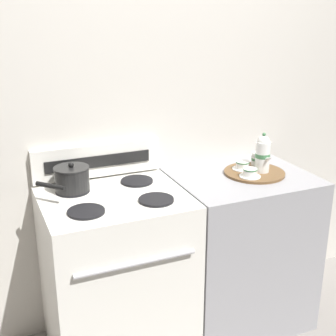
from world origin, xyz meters
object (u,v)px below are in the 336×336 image
teapot (263,154)px  teacup_left (243,165)px  teacup_right (250,173)px  creamer_jug (257,159)px  serving_tray (254,172)px  stove (117,276)px  saucepan (72,178)px

teapot → teacup_left: teapot is taller
teapot → teacup_right: teapot is taller
teapot → teacup_right: 0.14m
teacup_left → creamer_jug: (0.12, 0.03, 0.02)m
serving_tray → teacup_right: bearing=-136.6°
serving_tray → teapot: bearing=-27.3°
teacup_right → creamer_jug: 0.21m
stove → teacup_left: 0.92m
saucepan → creamer_jug: 1.07m
stove → saucepan: (-0.17, 0.14, 0.53)m
serving_tray → creamer_jug: (0.07, 0.08, 0.05)m
stove → serving_tray: serving_tray is taller
stove → creamer_jug: size_ratio=11.94×
saucepan → teacup_left: 0.96m
teacup_left → stove: bearing=-175.7°
stove → saucepan: 0.57m
stove → teapot: bearing=-1.1°
stove → serving_tray: 0.94m
teacup_left → creamer_jug: bearing=13.7°
teacup_right → saucepan: bearing=167.8°
saucepan → serving_tray: (0.99, -0.13, -0.07)m
teapot → creamer_jug: teapot is taller
creamer_jug → stove: bearing=-174.5°
teacup_left → creamer_jug: size_ratio=1.49×
serving_tray → creamer_jug: creamer_jug is taller
stove → teacup_left: size_ratio=7.99×
saucepan → serving_tray: size_ratio=0.81×
creamer_jug → serving_tray: bearing=-131.4°
serving_tray → creamer_jug: 0.12m
serving_tray → teapot: teapot is taller
serving_tray → teacup_right: size_ratio=2.91×
teacup_left → teacup_right: same height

